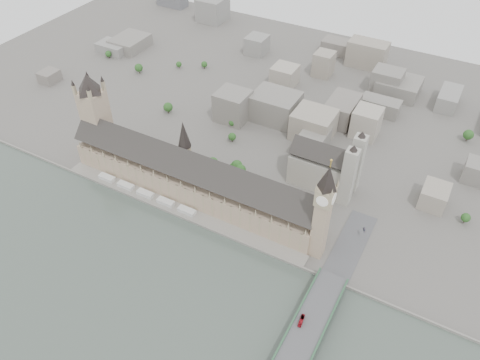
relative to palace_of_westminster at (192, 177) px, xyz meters
The scene contains 15 objects.
ground 30.06m from the palace_of_westminster, 90.00° to the right, with size 900.00×900.00×0.00m, color #595651.
river_thames 186.09m from the palace_of_westminster, 90.00° to the right, with size 600.00×600.00×0.00m, color #404B42.
embankment_wall 40.67m from the palace_of_westminster, 90.00° to the right, with size 600.00×1.50×3.00m, color slate.
river_terrace 34.80m from the palace_of_westminster, 90.00° to the right, with size 270.00×15.00×2.00m, color slate.
terrace_tents 51.60m from the palace_of_westminster, 146.28° to the right, with size 118.00×7.00×4.00m.
palace_of_westminster is the anchor object (origin of this frame).
elizabeth_tower 142.94m from the palace_of_westminster, ahead, with size 17.00×17.00×107.50m.
victoria_tower 126.41m from the palace_of_westminster, behind, with size 30.00×30.00×100.00m.
central_tower 37.14m from the palace_of_westminster, 147.79° to the left, with size 13.00×13.00×48.00m.
westminster_bridge 195.05m from the palace_of_westminster, 33.49° to the right, with size 25.00×325.00×10.25m, color #474749.
westminster_abbey 134.09m from the palace_of_westminster, 34.17° to the left, with size 68.00×36.00×64.00m.
city_skyline_inland 225.33m from the palace_of_westminster, 90.00° to the left, with size 720.00×360.00×38.00m, color gray, non-canonical shape.
park_trees 44.22m from the palace_of_westminster, 103.94° to the left, with size 110.00×30.00×15.00m, color #224D1B, non-canonical shape.
red_bus_north 179.32m from the palace_of_westminster, 29.57° to the right, with size 2.60×11.10×3.09m, color maroon.
car_approach 171.10m from the palace_of_westminster, ahead, with size 2.00×4.91×1.43m, color gray.
Camera 1 is at (208.34, -260.37, 326.04)m, focal length 35.00 mm.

